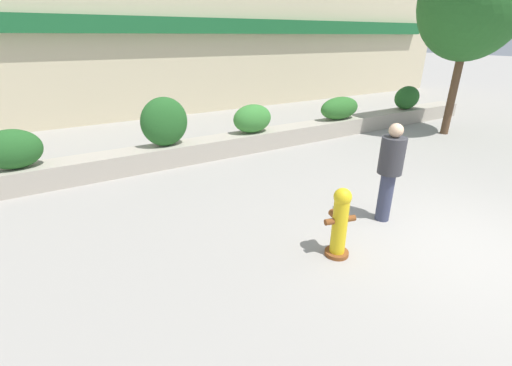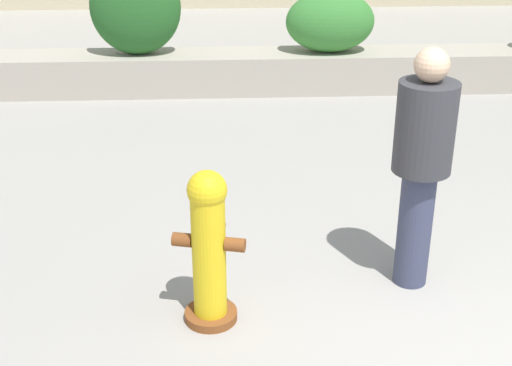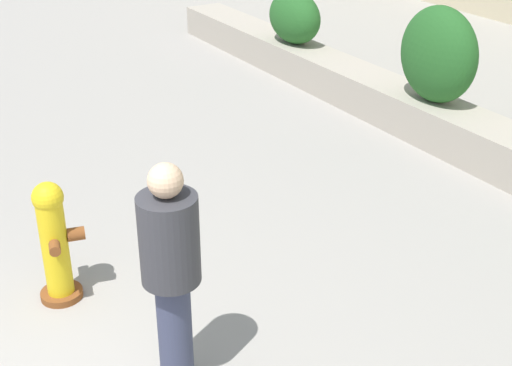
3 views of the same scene
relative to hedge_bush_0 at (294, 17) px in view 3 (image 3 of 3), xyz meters
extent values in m
ellipsoid|color=#235B23|center=(0.00, 0.00, 0.00)|extent=(1.09, 0.63, 0.81)
ellipsoid|color=#235B23|center=(3.12, 0.00, 0.19)|extent=(1.14, 0.65, 1.19)
cylinder|color=brown|center=(4.07, -5.10, -0.88)|extent=(0.43, 0.43, 0.06)
cylinder|color=gold|center=(4.07, -5.10, -0.42)|extent=(0.27, 0.27, 0.85)
sphere|color=gold|center=(4.07, -5.10, 0.05)|extent=(0.25, 0.25, 0.25)
cylinder|color=brown|center=(4.11, -4.92, -0.32)|extent=(0.14, 0.16, 0.11)
cylinder|color=brown|center=(4.24, -5.14, -0.32)|extent=(0.14, 0.12, 0.09)
cylinder|color=brown|center=(3.90, -5.05, -0.32)|extent=(0.14, 0.12, 0.09)
cylinder|color=#383D56|center=(5.51, -4.70, -0.47)|extent=(0.32, 0.32, 0.88)
cylinder|color=#333338|center=(5.51, -4.70, 0.28)|extent=(0.54, 0.54, 0.62)
sphere|color=#D6AD89|center=(5.51, -4.70, 0.71)|extent=(0.23, 0.23, 0.23)
camera|label=1|loc=(0.86, -8.15, 2.10)|focal=24.00mm
camera|label=2|loc=(4.17, -9.06, 1.92)|focal=50.00mm
camera|label=3|loc=(9.18, -6.26, 2.67)|focal=50.00mm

